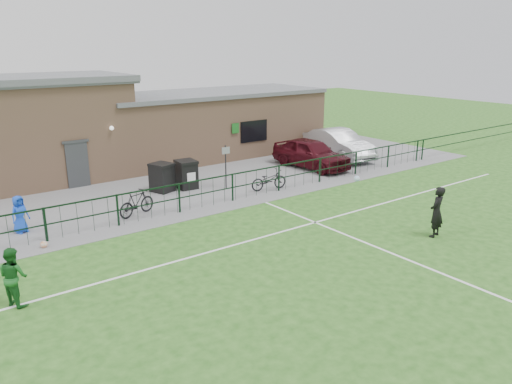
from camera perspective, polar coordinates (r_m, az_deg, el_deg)
ground at (r=14.81m, az=11.76°, el=-9.31°), size 90.00×90.00×0.00m
paving_strip at (r=25.21m, az=-11.59°, el=1.64°), size 34.00×13.00×0.02m
pitch_line_touch at (r=20.38m, az=-4.69°, el=-1.68°), size 28.00×0.10×0.01m
pitch_line_mid at (r=17.45m, az=1.96°, el=-4.84°), size 28.00×0.10×0.01m
pitch_line_perp at (r=16.24m, az=16.53°, el=-7.26°), size 0.10×16.00×0.01m
perimeter_fence at (r=20.37m, az=-5.03°, el=0.06°), size 28.00×0.10×1.20m
wheelie_bin_left at (r=22.92m, az=-7.96°, el=1.91°), size 0.87×0.97×1.21m
wheelie_bin_right at (r=22.59m, az=-10.69°, el=1.54°), size 1.04×1.10×1.20m
sign_post at (r=22.63m, az=-3.48°, el=2.88°), size 0.07×0.07×2.00m
car_maroon at (r=26.65m, az=6.32°, el=4.43°), size 2.18×4.70×1.56m
car_silver at (r=29.23m, az=9.40°, el=5.46°), size 2.35×5.13×1.63m
bicycle_d at (r=19.65m, az=-13.48°, el=-1.21°), size 1.75×0.97×1.01m
bicycle_e at (r=22.51m, az=1.47°, el=1.40°), size 1.82×0.87×0.92m
spectator_child at (r=19.19m, az=-25.40°, el=-2.31°), size 0.77×0.65×1.34m
goalkeeper_kick at (r=18.05m, az=19.75°, el=-2.07°), size 1.60×3.04×1.78m
outfield_player at (r=14.09m, az=-25.99°, el=-8.67°), size 0.84×0.92×1.54m
ball_ground at (r=17.69m, az=-23.06°, el=-5.54°), size 0.24×0.24×0.24m
clubhouse at (r=27.15m, az=-16.29°, el=7.15°), size 24.25×5.40×4.96m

